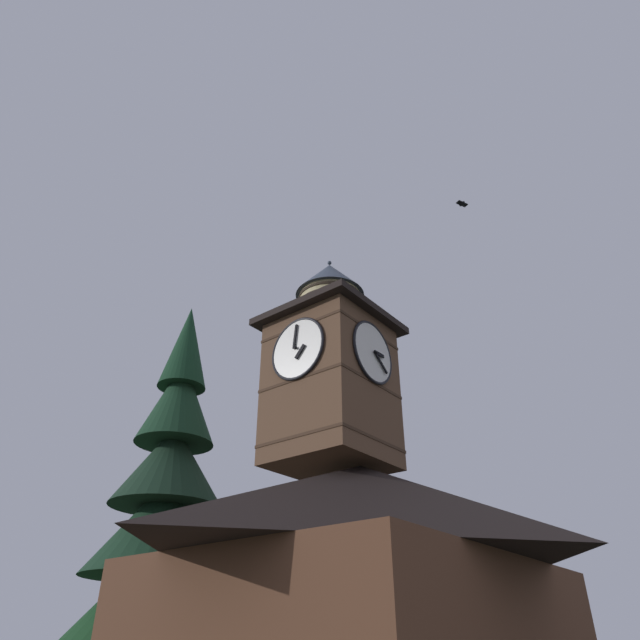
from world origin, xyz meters
The scene contains 5 objects.
building_main centered at (-0.34, -1.42, 3.57)m, with size 11.82×9.55×6.95m.
clock_tower centered at (0.00, -2.29, 10.49)m, with size 4.19×4.19×8.20m.
pine_tree_behind centered at (1.29, -8.95, 5.93)m, with size 6.26×6.26×14.88m.
moon centered at (-19.09, -37.52, 9.98)m, with size 1.59×1.59×1.59m.
flying_bird_high centered at (-2.64, 2.38, 17.33)m, with size 0.52×0.36×0.16m.
Camera 1 is at (14.44, 8.77, 1.84)m, focal length 32.05 mm.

